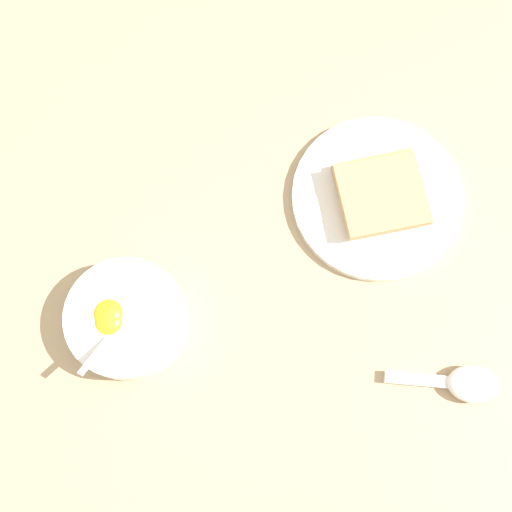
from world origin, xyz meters
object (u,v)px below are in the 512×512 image
(toast_plate, at_px, (377,198))
(toast_sandwich, at_px, (381,193))
(soup_spoon, at_px, (465,383))
(egg_bowl, at_px, (126,319))

(toast_plate, height_order, toast_sandwich, toast_sandwich)
(toast_sandwich, bearing_deg, soup_spoon, -110.94)
(toast_sandwich, xyz_separation_m, soup_spoon, (-0.09, -0.23, -0.02))
(egg_bowl, distance_m, soup_spoon, 0.41)
(egg_bowl, relative_size, toast_sandwich, 1.04)
(egg_bowl, bearing_deg, toast_plate, -15.36)
(egg_bowl, distance_m, toast_plate, 0.35)
(toast_sandwich, bearing_deg, toast_plate, 81.76)
(egg_bowl, bearing_deg, soup_spoon, -53.12)
(toast_sandwich, height_order, soup_spoon, toast_sandwich)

